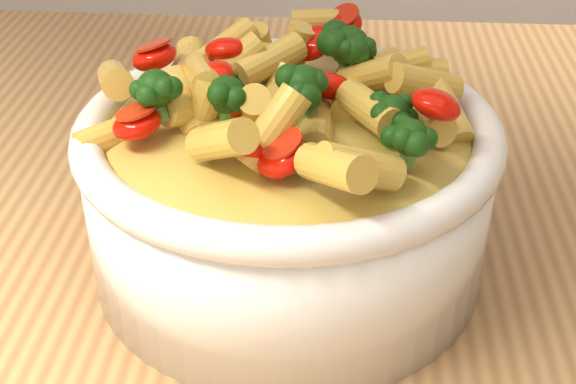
{
  "coord_description": "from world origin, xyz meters",
  "views": [
    {
      "loc": [
        0.01,
        -0.45,
        1.21
      ],
      "look_at": [
        -0.02,
        -0.04,
        0.95
      ],
      "focal_mm": 50.0,
      "sensor_mm": 36.0,
      "label": 1
    }
  ],
  "objects": [
    {
      "name": "serving_bowl",
      "position": [
        -0.02,
        -0.04,
        0.95
      ],
      "size": [
        0.25,
        0.25,
        0.11
      ],
      "color": "white",
      "rests_on": "table"
    },
    {
      "name": "pasta_salad",
      "position": [
        -0.02,
        -0.04,
        1.02
      ],
      "size": [
        0.2,
        0.2,
        0.04
      ],
      "color": "gold",
      "rests_on": "serving_bowl"
    },
    {
      "name": "table",
      "position": [
        0.0,
        0.0,
        0.8
      ],
      "size": [
        1.2,
        0.8,
        0.9
      ],
      "color": "#B3834C",
      "rests_on": "ground"
    }
  ]
}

